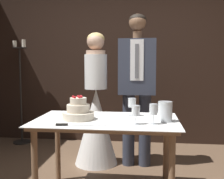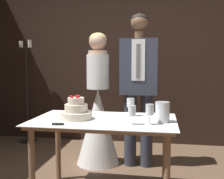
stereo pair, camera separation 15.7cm
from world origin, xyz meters
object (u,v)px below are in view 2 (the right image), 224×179
object	(u,v)px
cake_knife	(67,124)
wine_glass_near	(150,111)
candle_stand	(27,96)
cake_table	(104,129)
tiered_cake	(76,111)
groom	(139,82)
bride	(98,116)
wine_glass_middle	(132,111)
hurricane_candle	(162,112)
wine_glass_far	(131,104)

from	to	relation	value
cake_knife	wine_glass_near	bearing A→B (deg)	3.38
wine_glass_near	candle_stand	size ratio (longest dim) A/B	0.11
cake_table	tiered_cake	xyz separation A→B (m)	(-0.26, -0.03, 0.16)
cake_knife	candle_stand	distance (m)	2.38
groom	candle_stand	xyz separation A→B (m)	(-1.86, 0.78, -0.31)
tiered_cake	wine_glass_near	distance (m)	0.70
cake_table	bride	world-z (taller)	bride
tiered_cake	cake_knife	bearing A→B (deg)	-89.17
bride	candle_stand	world-z (taller)	bride
groom	wine_glass_middle	bearing A→B (deg)	-88.68
wine_glass_near	candle_stand	bearing A→B (deg)	138.15
cake_table	bride	distance (m)	0.93
wine_glass_middle	hurricane_candle	distance (m)	0.30
wine_glass_near	wine_glass_middle	xyz separation A→B (m)	(-0.15, -0.02, -0.01)
cake_table	wine_glass_near	world-z (taller)	wine_glass_near
cake_knife	wine_glass_middle	world-z (taller)	wine_glass_middle
cake_table	hurricane_candle	world-z (taller)	hurricane_candle
cake_knife	bride	size ratio (longest dim) A/B	0.26
cake_knife	wine_glass_near	distance (m)	0.71
wine_glass_middle	groom	distance (m)	1.09
tiered_cake	bride	world-z (taller)	bride
cake_knife	candle_stand	size ratio (longest dim) A/B	0.26
wine_glass_near	cake_knife	bearing A→B (deg)	-168.13
wine_glass_far	groom	bearing A→B (deg)	87.71
cake_table	wine_glass_far	size ratio (longest dim) A/B	7.52
candle_stand	bride	bearing A→B (deg)	-29.89
wine_glass_near	candle_stand	distance (m)	2.73
cake_table	cake_knife	world-z (taller)	cake_knife
tiered_cake	candle_stand	distance (m)	2.17
groom	candle_stand	bearing A→B (deg)	157.37
tiered_cake	wine_glass_near	xyz separation A→B (m)	(0.69, -0.12, 0.04)
cake_knife	wine_glass_far	world-z (taller)	wine_glass_far
wine_glass_near	groom	bearing A→B (deg)	99.38
bride	candle_stand	xyz separation A→B (m)	(-1.35, 0.77, 0.13)
candle_stand	cake_knife	bearing A→B (deg)	-55.54
tiered_cake	groom	world-z (taller)	groom
tiered_cake	cake_table	bearing A→B (deg)	6.59
wine_glass_middle	bride	world-z (taller)	bride
bride	cake_table	bearing A→B (deg)	-73.96
tiered_cake	hurricane_candle	size ratio (longest dim) A/B	1.65
wine_glass_middle	tiered_cake	bearing A→B (deg)	164.53
wine_glass_near	bride	bearing A→B (deg)	123.22
hurricane_candle	wine_glass_far	bearing A→B (deg)	142.37
wine_glass_near	bride	distance (m)	1.28
cake_table	wine_glass_far	bearing A→B (deg)	41.66
cake_table	wine_glass_near	bearing A→B (deg)	-19.86
wine_glass_middle	candle_stand	size ratio (longest dim) A/B	0.10
bride	hurricane_candle	bearing A→B (deg)	-49.40
wine_glass_near	groom	size ratio (longest dim) A/B	0.09
tiered_cake	bride	xyz separation A→B (m)	(0.00, 0.92, -0.22)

